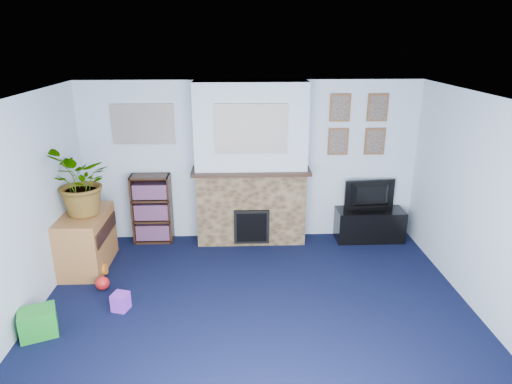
{
  "coord_description": "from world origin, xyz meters",
  "views": [
    {
      "loc": [
        -0.18,
        -4.35,
        2.99
      ],
      "look_at": [
        0.03,
        0.95,
        1.17
      ],
      "focal_mm": 32.0,
      "sensor_mm": 36.0,
      "label": 1
    }
  ],
  "objects_px": {
    "bookshelf": "(152,210)",
    "sideboard": "(87,243)",
    "tv_stand": "(369,226)",
    "television": "(371,196)"
  },
  "relations": [
    {
      "from": "bookshelf",
      "to": "sideboard",
      "type": "bearing_deg",
      "value": -133.39
    },
    {
      "from": "tv_stand",
      "to": "sideboard",
      "type": "distance_m",
      "value": 4.12
    },
    {
      "from": "television",
      "to": "bookshelf",
      "type": "height_order",
      "value": "bookshelf"
    },
    {
      "from": "tv_stand",
      "to": "bookshelf",
      "type": "xyz_separation_m",
      "value": [
        -3.3,
        0.08,
        0.28
      ]
    },
    {
      "from": "bookshelf",
      "to": "sideboard",
      "type": "distance_m",
      "value": 1.11
    },
    {
      "from": "sideboard",
      "to": "bookshelf",
      "type": "bearing_deg",
      "value": 46.61
    },
    {
      "from": "television",
      "to": "bookshelf",
      "type": "distance_m",
      "value": 3.31
    },
    {
      "from": "television",
      "to": "sideboard",
      "type": "distance_m",
      "value": 4.14
    },
    {
      "from": "bookshelf",
      "to": "sideboard",
      "type": "relative_size",
      "value": 1.06
    },
    {
      "from": "tv_stand",
      "to": "television",
      "type": "height_order",
      "value": "television"
    }
  ]
}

